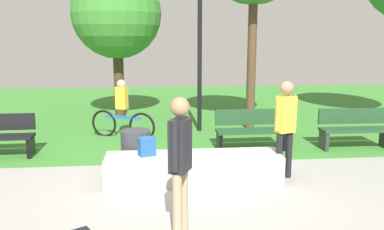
% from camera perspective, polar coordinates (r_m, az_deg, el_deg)
% --- Properties ---
extents(ground_plane, '(28.00, 28.00, 0.00)m').
position_cam_1_polar(ground_plane, '(6.90, -0.62, -10.05)').
color(ground_plane, gray).
extents(grass_lawn, '(26.60, 12.84, 0.01)m').
position_cam_1_polar(grass_lawn, '(14.22, -3.20, 1.03)').
color(grass_lawn, '#387A2D').
rests_on(grass_lawn, ground_plane).
extents(concrete_ledge, '(3.09, 0.73, 0.49)m').
position_cam_1_polar(concrete_ledge, '(6.95, 0.25, -7.74)').
color(concrete_ledge, '#A8A59E').
rests_on(concrete_ledge, ground_plane).
extents(backpack_on_ledge, '(0.33, 0.28, 0.32)m').
position_cam_1_polar(backpack_on_ledge, '(6.83, -6.65, -4.61)').
color(backpack_on_ledge, '#1E4C8C').
rests_on(backpack_on_ledge, concrete_ledge).
extents(skater_performing_trick, '(0.32, 0.40, 1.81)m').
position_cam_1_polar(skater_performing_trick, '(4.81, -1.74, -6.09)').
color(skater_performing_trick, tan).
rests_on(skater_performing_trick, ground_plane).
extents(skater_watching, '(0.41, 0.30, 1.77)m').
position_cam_1_polar(skater_watching, '(7.07, 13.56, -1.02)').
color(skater_watching, black).
rests_on(skater_watching, ground_plane).
extents(park_bench_far_right, '(1.60, 0.49, 0.91)m').
position_cam_1_polar(park_bench_far_right, '(9.68, 22.71, -1.74)').
color(park_bench_far_right, '#1E4223').
rests_on(park_bench_far_right, ground_plane).
extents(park_bench_center_lawn, '(1.61, 0.49, 0.91)m').
position_cam_1_polar(park_bench_center_lawn, '(8.92, 8.65, -2.03)').
color(park_bench_center_lawn, '#1E4223').
rests_on(park_bench_center_lawn, ground_plane).
extents(tree_broad_elm, '(2.76, 2.76, 4.64)m').
position_cam_1_polar(tree_broad_elm, '(12.56, -11.02, 14.30)').
color(tree_broad_elm, '#42301E').
rests_on(tree_broad_elm, grass_lawn).
extents(lamp_post, '(0.28, 0.28, 4.66)m').
position_cam_1_polar(lamp_post, '(10.44, 1.15, 12.80)').
color(lamp_post, black).
rests_on(lamp_post, ground_plane).
extents(trash_bin, '(0.57, 0.57, 0.77)m').
position_cam_1_polar(trash_bin, '(7.60, -8.22, -5.09)').
color(trash_bin, '#333338').
rests_on(trash_bin, ground_plane).
extents(cyclist_on_bicycle, '(1.67, 0.83, 1.52)m').
position_cam_1_polar(cyclist_on_bicycle, '(10.00, -10.21, 0.24)').
color(cyclist_on_bicycle, black).
rests_on(cyclist_on_bicycle, ground_plane).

